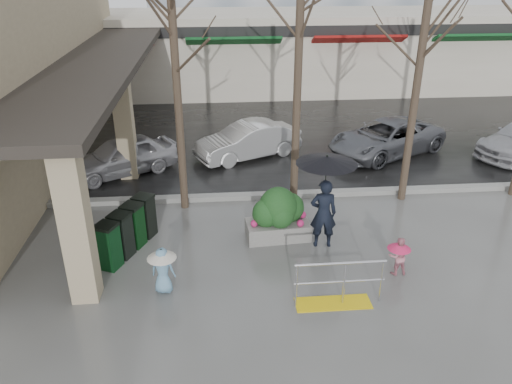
{
  "coord_description": "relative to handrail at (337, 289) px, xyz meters",
  "views": [
    {
      "loc": [
        -1.05,
        -9.53,
        6.63
      ],
      "look_at": [
        -0.08,
        1.69,
        1.3
      ],
      "focal_mm": 35.0,
      "sensor_mm": 36.0,
      "label": 1
    }
  ],
  "objects": [
    {
      "name": "ground",
      "position": [
        -1.36,
        1.2,
        -0.38
      ],
      "size": [
        120.0,
        120.0,
        0.0
      ],
      "primitive_type": "plane",
      "color": "#51514F",
      "rests_on": "ground"
    },
    {
      "name": "tree_midwest",
      "position": [
        -0.16,
        4.8,
        4.86
      ],
      "size": [
        3.2,
        3.2,
        7.0
      ],
      "color": "#382B21",
      "rests_on": "ground"
    },
    {
      "name": "child_blue",
      "position": [
        -3.63,
        0.75,
        0.27
      ],
      "size": [
        0.63,
        0.63,
        1.07
      ],
      "rotation": [
        0.0,
        0.0,
        2.93
      ],
      "color": "#6898B9",
      "rests_on": "ground"
    },
    {
      "name": "tree_west",
      "position": [
        -3.36,
        4.8,
        4.71
      ],
      "size": [
        3.2,
        3.2,
        6.8
      ],
      "color": "#382B21",
      "rests_on": "ground"
    },
    {
      "name": "handrail",
      "position": [
        0.0,
        0.0,
        0.0
      ],
      "size": [
        1.9,
        0.5,
        1.03
      ],
      "color": "yellow",
      "rests_on": "ground"
    },
    {
      "name": "car_a",
      "position": [
        -5.54,
        7.48,
        0.25
      ],
      "size": [
        3.95,
        3.11,
        1.26
      ],
      "primitive_type": "imported",
      "rotation": [
        0.0,
        0.0,
        -1.06
      ],
      "color": "#A8A7AC",
      "rests_on": "ground"
    },
    {
      "name": "car_b",
      "position": [
        -1.23,
        8.64,
        0.25
      ],
      "size": [
        4.03,
        2.83,
        1.26
      ],
      "primitive_type": "imported",
      "rotation": [
        0.0,
        0.0,
        -1.13
      ],
      "color": "silver",
      "rests_on": "ground"
    },
    {
      "name": "car_c",
      "position": [
        3.83,
        8.52,
        0.25
      ],
      "size": [
        4.99,
        3.97,
        1.26
      ],
      "primitive_type": "imported",
      "rotation": [
        0.0,
        0.0,
        -1.08
      ],
      "color": "slate",
      "rests_on": "ground"
    },
    {
      "name": "street_asphalt",
      "position": [
        -1.36,
        23.2,
        -0.37
      ],
      "size": [
        120.0,
        36.0,
        0.01
      ],
      "primitive_type": "cube",
      "color": "black",
      "rests_on": "ground"
    },
    {
      "name": "pillar_front",
      "position": [
        -5.26,
        0.7,
        1.37
      ],
      "size": [
        0.55,
        0.55,
        3.5
      ],
      "primitive_type": "cube",
      "color": "tan",
      "rests_on": "ground"
    },
    {
      "name": "woman",
      "position": [
        0.18,
        2.35,
        1.14
      ],
      "size": [
        1.47,
        1.47,
        2.45
      ],
      "rotation": [
        0.0,
        0.0,
        3.07
      ],
      "color": "black",
      "rests_on": "ground"
    },
    {
      "name": "tree_mideast",
      "position": [
        3.14,
        4.8,
        4.48
      ],
      "size": [
        3.2,
        3.2,
        6.5
      ],
      "color": "#382B21",
      "rests_on": "ground"
    },
    {
      "name": "news_boxes",
      "position": [
        -4.63,
        2.52,
        0.2
      ],
      "size": [
        1.27,
        2.05,
        1.14
      ],
      "rotation": [
        0.0,
        0.0,
        -0.43
      ],
      "color": "#0D3918",
      "rests_on": "ground"
    },
    {
      "name": "planter",
      "position": [
        -0.87,
        2.84,
        0.3
      ],
      "size": [
        1.67,
        0.97,
        1.41
      ],
      "rotation": [
        0.0,
        0.0,
        0.08
      ],
      "color": "slate",
      "rests_on": "ground"
    },
    {
      "name": "child_pink",
      "position": [
        1.64,
        0.98,
        0.16
      ],
      "size": [
        0.53,
        0.53,
        0.93
      ],
      "rotation": [
        0.0,
        0.0,
        3.16
      ],
      "color": "#D28091",
      "rests_on": "ground"
    },
    {
      "name": "curb",
      "position": [
        -1.36,
        5.2,
        -0.3
      ],
      "size": [
        120.0,
        0.3,
        0.15
      ],
      "primitive_type": "cube",
      "color": "gray",
      "rests_on": "ground"
    },
    {
      "name": "storefront_row",
      "position": [
        0.64,
        19.17,
        1.64
      ],
      "size": [
        34.0,
        6.74,
        4.0
      ],
      "color": "beige",
      "rests_on": "ground"
    },
    {
      "name": "canopy_slab",
      "position": [
        -6.16,
        9.2,
        3.25
      ],
      "size": [
        2.8,
        18.0,
        0.25
      ],
      "primitive_type": "cube",
      "color": "#2D2823",
      "rests_on": "pillar_front"
    },
    {
      "name": "pillar_back",
      "position": [
        -5.26,
        7.2,
        1.37
      ],
      "size": [
        0.55,
        0.55,
        3.5
      ],
      "primitive_type": "cube",
      "color": "tan",
      "rests_on": "ground"
    }
  ]
}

